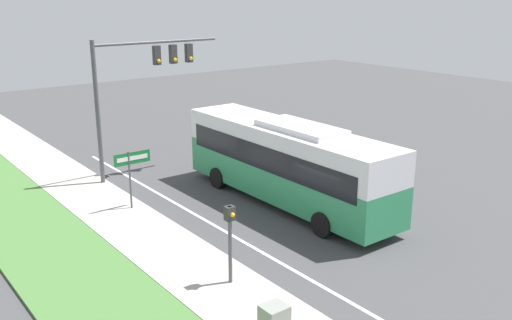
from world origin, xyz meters
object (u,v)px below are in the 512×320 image
at_px(pedestrian_signal, 230,231).
at_px(street_sign, 131,167).
at_px(signal_gantry, 140,76).
at_px(bus, 287,159).

height_order(pedestrian_signal, street_sign, pedestrian_signal).
bearing_deg(street_sign, pedestrian_signal, -93.40).
height_order(signal_gantry, street_sign, signal_gantry).
bearing_deg(pedestrian_signal, street_sign, 86.60).
bearing_deg(bus, signal_gantry, 112.95).
relative_size(signal_gantry, street_sign, 2.64).
bearing_deg(pedestrian_signal, signal_gantry, 75.58).
height_order(signal_gantry, pedestrian_signal, signal_gantry).
distance_m(pedestrian_signal, street_sign, 7.66).
distance_m(bus, pedestrian_signal, 7.40).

